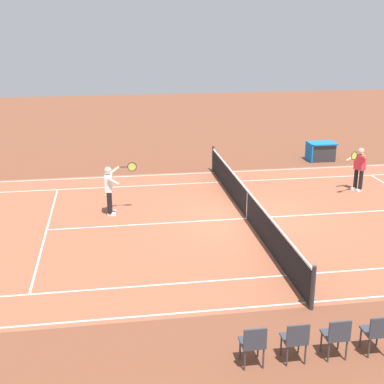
{
  "coord_description": "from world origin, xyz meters",
  "views": [
    {
      "loc": [
        4.32,
        15.91,
        6.3
      ],
      "look_at": [
        1.77,
        -0.33,
        0.9
      ],
      "focal_mm": 50.01,
      "sensor_mm": 36.0,
      "label": 1
    }
  ],
  "objects": [
    {
      "name": "spectator_chair_5",
      "position": [
        1.04,
        7.6,
        0.52
      ],
      "size": [
        0.44,
        0.44,
        0.88
      ],
      "color": "#38383D",
      "rests_on": "ground_plane"
    },
    {
      "name": "spectator_chair_3",
      "position": [
        -0.61,
        7.6,
        0.52
      ],
      "size": [
        0.44,
        0.44,
        0.88
      ],
      "color": "#38383D",
      "rests_on": "ground_plane"
    },
    {
      "name": "tennis_net",
      "position": [
        0.0,
        0.0,
        0.49
      ],
      "size": [
        0.1,
        11.7,
        1.08
      ],
      "color": "#2D2D33",
      "rests_on": "ground_plane"
    },
    {
      "name": "tennis_ball",
      "position": [
        4.58,
        -3.01,
        0.03
      ],
      "size": [
        0.07,
        0.07,
        0.07
      ],
      "primitive_type": "sphere",
      "color": "#CCE01E",
      "rests_on": "ground_plane"
    },
    {
      "name": "court_line_markings",
      "position": [
        0.0,
        0.0,
        0.0
      ],
      "size": [
        23.85,
        11.05,
        0.01
      ],
      "color": "white",
      "rests_on": "ground_plane"
    },
    {
      "name": "ground_plane",
      "position": [
        0.0,
        0.0,
        0.0
      ],
      "size": [
        60.0,
        60.0,
        0.0
      ],
      "primitive_type": "plane",
      "color": "brown"
    },
    {
      "name": "spectator_chair_6",
      "position": [
        1.86,
        7.6,
        0.52
      ],
      "size": [
        0.44,
        0.44,
        0.88
      ],
      "color": "#38383D",
      "rests_on": "ground_plane"
    },
    {
      "name": "tennis_player_near",
      "position": [
        4.4,
        -1.1,
        0.93
      ],
      "size": [
        1.09,
        0.78,
        1.7
      ],
      "color": "black",
      "rests_on": "ground_plane"
    },
    {
      "name": "court_slab",
      "position": [
        0.0,
        0.0,
        0.0
      ],
      "size": [
        24.2,
        11.4,
        0.0
      ],
      "primitive_type": "cube",
      "color": "#935138",
      "rests_on": "ground_plane"
    },
    {
      "name": "spectator_chair_4",
      "position": [
        0.21,
        7.6,
        0.52
      ],
      "size": [
        0.44,
        0.44,
        0.88
      ],
      "color": "#38383D",
      "rests_on": "ground_plane"
    },
    {
      "name": "equipment_cart_tarped",
      "position": [
        -5.21,
        -6.72,
        0.44
      ],
      "size": [
        1.25,
        0.84,
        0.85
      ],
      "color": "#2D2D33",
      "rests_on": "ground_plane"
    },
    {
      "name": "tennis_player_far",
      "position": [
        -4.9,
        -2.25,
        0.93
      ],
      "size": [
        0.91,
        0.95,
        1.7
      ],
      "color": "black",
      "rests_on": "ground_plane"
    }
  ]
}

